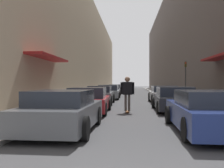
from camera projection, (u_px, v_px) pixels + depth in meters
ground at (132, 96)px, 28.48m from camera, size 147.59×147.59×0.00m
curb_strip_left at (102, 93)px, 35.47m from camera, size 1.80×67.09×0.12m
curb_strip_right at (161, 93)px, 34.87m from camera, size 1.80×67.09×0.12m
building_row_left at (82, 50)px, 35.64m from camera, size 4.90×67.09×12.52m
building_row_right at (182, 40)px, 34.62m from camera, size 4.90×67.09×14.78m
parked_car_left_0 at (63, 111)px, 7.77m from camera, size 2.03×4.17×1.29m
parked_car_left_1 at (88, 101)px, 12.55m from camera, size 2.07×4.01×1.28m
parked_car_left_2 at (100, 95)px, 17.74m from camera, size 1.86×4.31×1.29m
parked_car_left_3 at (109, 92)px, 23.40m from camera, size 2.09×4.46×1.31m
parked_car_left_4 at (112, 91)px, 28.52m from camera, size 1.86×4.49×1.23m
parked_car_left_5 at (115, 89)px, 34.15m from camera, size 1.87×4.40×1.28m
parked_car_right_0 at (206, 112)px, 7.65m from camera, size 1.99×4.78×1.28m
parked_car_right_1 at (174, 99)px, 13.44m from camera, size 2.07×4.46×1.30m
parked_car_right_2 at (164, 94)px, 18.78m from camera, size 2.07×4.47×1.28m
skateboarder at (127, 90)px, 12.64m from camera, size 0.70×0.78×1.83m
traffic_light at (185, 76)px, 21.44m from camera, size 0.16×0.22×3.20m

